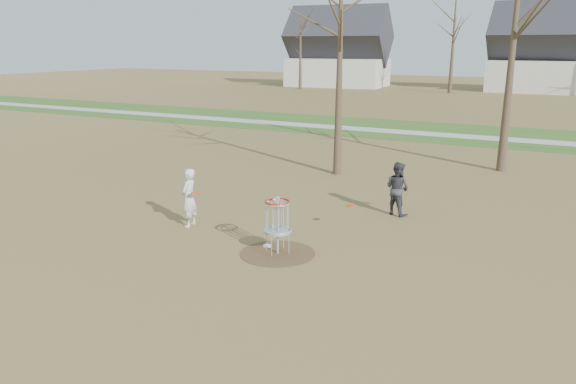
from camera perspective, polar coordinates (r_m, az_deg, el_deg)
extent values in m
plane|color=brown|center=(13.40, -1.06, -6.26)|extent=(160.00, 160.00, 0.00)
cube|color=#2D5119|center=(32.90, 16.70, 5.75)|extent=(160.00, 8.00, 0.01)
cube|color=#9E9E99|center=(31.93, 16.35, 5.53)|extent=(160.00, 1.50, 0.01)
cylinder|color=#47331E|center=(13.40, -1.06, -6.24)|extent=(1.80, 1.80, 0.01)
imported|color=silver|center=(15.38, -10.04, -0.58)|extent=(0.48, 0.64, 1.60)
imported|color=#35353A|center=(16.51, 11.06, 0.36)|extent=(0.92, 0.82, 1.56)
cylinder|color=white|center=(13.85, -2.12, -5.48)|extent=(0.22, 0.22, 0.02)
cylinder|color=red|center=(14.77, 6.31, -1.37)|extent=(0.22, 0.22, 0.04)
cylinder|color=red|center=(15.01, -9.44, -0.09)|extent=(0.22, 0.22, 0.02)
cylinder|color=#9EA3AD|center=(13.18, -1.07, -3.52)|extent=(0.05, 0.05, 1.35)
cylinder|color=#9EA3AD|center=(13.22, -1.07, -4.03)|extent=(0.64, 0.64, 0.04)
torus|color=#9EA3AD|center=(13.01, -1.08, -1.11)|extent=(0.60, 0.60, 0.04)
torus|color=#B21C0B|center=(13.00, -1.08, -0.97)|extent=(0.60, 0.60, 0.04)
cone|color=#382B1E|center=(21.09, 5.24, 11.83)|extent=(0.32, 0.32, 7.50)
cone|color=#382B1E|center=(23.14, 21.76, 12.36)|extent=(0.36, 0.36, 8.50)
cone|color=#382B1E|center=(63.50, 1.27, 14.03)|extent=(0.36, 0.36, 8.00)
cone|color=#382B1E|center=(60.20, 16.39, 13.89)|extent=(0.40, 0.40, 9.00)
cube|color=silver|center=(68.22, 5.07, 12.01)|extent=(11.46, 7.75, 3.20)
pyramid|color=#2D2D33|center=(68.14, 5.14, 14.85)|extent=(12.01, 7.79, 3.55)
cube|color=silver|center=(65.20, 24.29, 10.67)|extent=(10.24, 7.34, 3.20)
pyramid|color=#2D2D33|center=(65.12, 24.61, 13.62)|extent=(10.74, 7.36, 3.55)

